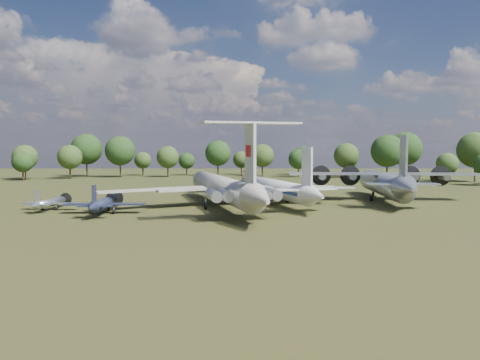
# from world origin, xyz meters

# --- Properties ---
(ground) EXTENTS (300.00, 300.00, 0.00)m
(ground) POSITION_xyz_m (0.00, 0.00, 0.00)
(ground) COLOR #1F3511
(ground) RESTS_ON ground
(il62_airliner) EXTENTS (55.06, 64.07, 5.40)m
(il62_airliner) POSITION_xyz_m (3.73, 0.08, 2.70)
(il62_airliner) COLOR beige
(il62_airliner) RESTS_ON ground
(tu104_jet) EXTENTS (44.64, 51.99, 4.42)m
(tu104_jet) POSITION_xyz_m (13.07, 7.09, 2.21)
(tu104_jet) COLOR silver
(tu104_jet) RESTS_ON ground
(an12_transport) EXTENTS (39.51, 43.52, 5.40)m
(an12_transport) POSITION_xyz_m (34.99, 10.21, 2.70)
(an12_transport) COLOR #9FA1A6
(an12_transport) RESTS_ON ground
(small_prop_west) EXTENTS (13.36, 17.70, 2.51)m
(small_prop_west) POSITION_xyz_m (-14.36, -8.15, 1.26)
(small_prop_west) COLOR #151D30
(small_prop_west) RESTS_ON ground
(small_prop_northwest) EXTENTS (10.43, 13.57, 1.88)m
(small_prop_northwest) POSITION_xyz_m (-24.58, -3.91, 0.94)
(small_prop_northwest) COLOR gray
(small_prop_northwest) RESTS_ON ground
(person_on_il62) EXTENTS (0.78, 0.68, 1.81)m
(person_on_il62) POSITION_xyz_m (7.61, -14.53, 6.30)
(person_on_il62) COLOR olive
(person_on_il62) RESTS_ON il62_airliner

